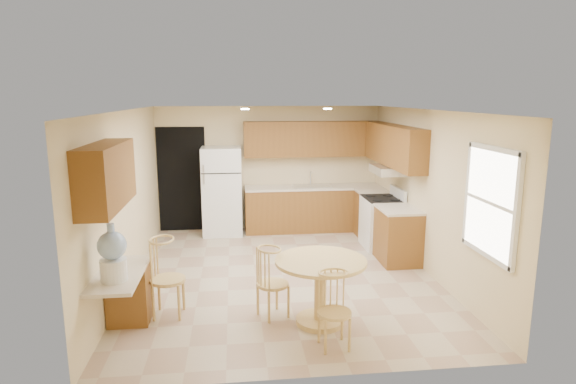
{
  "coord_description": "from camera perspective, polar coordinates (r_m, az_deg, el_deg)",
  "views": [
    {
      "loc": [
        -0.7,
        -6.95,
        2.71
      ],
      "look_at": [
        0.12,
        0.3,
        1.24
      ],
      "focal_mm": 30.0,
      "sensor_mm": 36.0,
      "label": 1
    }
  ],
  "objects": [
    {
      "name": "chair_table_a",
      "position": [
        5.93,
        -1.74,
        -10.11
      ],
      "size": [
        0.39,
        0.5,
        0.88
      ],
      "rotation": [
        0.0,
        0.0,
        -1.12
      ],
      "color": "#DDB86E",
      "rests_on": "floor"
    },
    {
      "name": "wall_left",
      "position": [
        7.27,
        -18.61,
        -0.8
      ],
      "size": [
        0.02,
        5.5,
        2.5
      ],
      "primitive_type": "cube",
      "color": "beige",
      "rests_on": "floor"
    },
    {
      "name": "dining_table",
      "position": [
        5.84,
        3.87,
        -10.57
      ],
      "size": [
        1.09,
        1.09,
        0.81
      ],
      "rotation": [
        0.0,
        0.0,
        -0.06
      ],
      "color": "#DDB86E",
      "rests_on": "floor"
    },
    {
      "name": "wall_right",
      "position": [
        7.69,
        16.24,
        -0.01
      ],
      "size": [
        0.02,
        5.5,
        2.5
      ],
      "primitive_type": "cube",
      "color": "beige",
      "rests_on": "floor"
    },
    {
      "name": "can_light_a",
      "position": [
        8.16,
        -5.11,
        9.77
      ],
      "size": [
        0.14,
        0.14,
        0.02
      ],
      "primitive_type": "cylinder",
      "color": "white",
      "rests_on": "ceiling"
    },
    {
      "name": "wall_back",
      "position": [
        9.84,
        -2.3,
        2.85
      ],
      "size": [
        4.5,
        0.02,
        2.5
      ],
      "primitive_type": "cube",
      "color": "beige",
      "rests_on": "floor"
    },
    {
      "name": "refrigerator",
      "position": [
        9.53,
        -7.83,
        0.12
      ],
      "size": [
        0.76,
        0.74,
        1.73
      ],
      "color": "white",
      "rests_on": "floor"
    },
    {
      "name": "wall_front",
      "position": [
        4.5,
        2.88,
        -7.55
      ],
      "size": [
        4.5,
        0.02,
        2.5
      ],
      "primitive_type": "cube",
      "color": "beige",
      "rests_on": "floor"
    },
    {
      "name": "floor",
      "position": [
        7.49,
        -0.66,
        -9.81
      ],
      "size": [
        5.5,
        5.5,
        0.0
      ],
      "primitive_type": "plane",
      "color": "tan",
      "rests_on": "ground"
    },
    {
      "name": "counter_back",
      "position": [
        9.7,
        3.01,
        0.57
      ],
      "size": [
        2.75,
        0.63,
        0.04
      ],
      "primitive_type": "cube",
      "color": "beige",
      "rests_on": "base_cab_back"
    },
    {
      "name": "upper_cab_left",
      "position": [
        5.59,
        -20.7,
        1.8
      ],
      "size": [
        0.33,
        1.4,
        0.7
      ],
      "primitive_type": "cube",
      "color": "brown",
      "rests_on": "wall_left"
    },
    {
      "name": "stove",
      "position": [
        8.83,
        11.09,
        -3.52
      ],
      "size": [
        0.65,
        0.76,
        1.09
      ],
      "color": "white",
      "rests_on": "floor"
    },
    {
      "name": "base_cab_right_a",
      "position": [
        9.47,
        10.01,
        -2.67
      ],
      "size": [
        0.6,
        0.59,
        0.87
      ],
      "primitive_type": "cube",
      "color": "brown",
      "rests_on": "floor"
    },
    {
      "name": "desk_top",
      "position": [
        5.75,
        -19.34,
        -9.2
      ],
      "size": [
        0.5,
        1.2,
        0.04
      ],
      "primitive_type": "cube",
      "color": "beige",
      "rests_on": "desk_pedestal"
    },
    {
      "name": "base_cab_back",
      "position": [
        9.8,
        2.98,
        -2.04
      ],
      "size": [
        2.75,
        0.6,
        0.87
      ],
      "primitive_type": "cube",
      "color": "brown",
      "rests_on": "floor"
    },
    {
      "name": "desk_pedestal",
      "position": [
        6.24,
        -18.33,
        -11.35
      ],
      "size": [
        0.48,
        0.42,
        0.72
      ],
      "primitive_type": "cube",
      "color": "brown",
      "rests_on": "floor"
    },
    {
      "name": "doorway",
      "position": [
        9.88,
        -12.46,
        1.46
      ],
      "size": [
        0.9,
        0.02,
        2.1
      ],
      "primitive_type": "cube",
      "color": "black",
      "rests_on": "floor"
    },
    {
      "name": "counter_right_a",
      "position": [
        9.37,
        10.1,
        0.02
      ],
      "size": [
        0.63,
        0.59,
        0.04
      ],
      "primitive_type": "cube",
      "color": "beige",
      "rests_on": "base_cab_right_a"
    },
    {
      "name": "can_light_b",
      "position": [
        8.31,
        4.73,
        9.81
      ],
      "size": [
        0.14,
        0.14,
        0.02
      ],
      "primitive_type": "cylinder",
      "color": "white",
      "rests_on": "ceiling"
    },
    {
      "name": "counter_right_b",
      "position": [
        8.02,
        13.03,
        -2.01
      ],
      "size": [
        0.63,
        0.8,
        0.04
      ],
      "primitive_type": "cube",
      "color": "beige",
      "rests_on": "base_cab_right_b"
    },
    {
      "name": "upper_cab_right",
      "position": [
        8.67,
        12.39,
        5.44
      ],
      "size": [
        0.33,
        2.42,
        0.7
      ],
      "primitive_type": "cube",
      "color": "brown",
      "rests_on": "wall_right"
    },
    {
      "name": "chair_desk",
      "position": [
        6.1,
        -14.23,
        -9.22
      ],
      "size": [
        0.44,
        0.56,
        0.98
      ],
      "rotation": [
        0.0,
        0.0,
        -1.65
      ],
      "color": "#DDB86E",
      "rests_on": "floor"
    },
    {
      "name": "range_hood",
      "position": [
        8.66,
        11.8,
        2.59
      ],
      "size": [
        0.5,
        0.76,
        0.14
      ],
      "primitive_type": "cube",
      "color": "silver",
      "rests_on": "upper_cab_right"
    },
    {
      "name": "chair_table_b",
      "position": [
        5.27,
        5.73,
        -13.33
      ],
      "size": [
        0.37,
        0.37,
        0.84
      ],
      "rotation": [
        0.0,
        0.0,
        3.22
      ],
      "color": "#DDB86E",
      "rests_on": "floor"
    },
    {
      "name": "base_cab_right_b",
      "position": [
        8.14,
        12.89,
        -5.13
      ],
      "size": [
        0.6,
        0.8,
        0.87
      ],
      "primitive_type": "cube",
      "color": "brown",
      "rests_on": "floor"
    },
    {
      "name": "sink",
      "position": [
        9.7,
        2.87,
        0.7
      ],
      "size": [
        0.78,
        0.44,
        0.01
      ],
      "primitive_type": "cube",
      "color": "silver",
      "rests_on": "counter_back"
    },
    {
      "name": "ceiling",
      "position": [
        6.99,
        -0.7,
        9.67
      ],
      "size": [
        4.5,
        5.5,
        0.02
      ],
      "primitive_type": "cube",
      "color": "white",
      "rests_on": "wall_back"
    },
    {
      "name": "upper_cab_back",
      "position": [
        9.7,
        2.94,
        6.3
      ],
      "size": [
        2.75,
        0.33,
        0.7
      ],
      "primitive_type": "cube",
      "color": "brown",
      "rests_on": "wall_back"
    },
    {
      "name": "water_crock",
      "position": [
        5.45,
        -20.07,
        -7.04
      ],
      "size": [
        0.3,
        0.3,
        0.63
      ],
      "color": "white",
      "rests_on": "desk_top"
    },
    {
      "name": "window",
      "position": [
        6.01,
        22.91,
        -1.15
      ],
      "size": [
        0.06,
        1.12,
        1.3
      ],
      "color": "white",
      "rests_on": "wall_right"
    }
  ]
}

